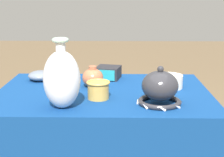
% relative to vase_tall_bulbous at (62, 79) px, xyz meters
% --- Properties ---
extents(display_table, '(1.07, 0.75, 0.73)m').
position_rel_vase_tall_bulbous_xyz_m(display_table, '(0.16, 0.24, -0.21)').
color(display_table, olive).
rests_on(display_table, ground_plane).
extents(vase_tall_bulbous, '(0.16, 0.16, 0.30)m').
position_rel_vase_tall_bulbous_xyz_m(vase_tall_bulbous, '(0.00, 0.00, 0.00)').
color(vase_tall_bulbous, white).
rests_on(vase_tall_bulbous, display_table).
extents(vase_dome_bell, '(0.21, 0.21, 0.18)m').
position_rel_vase_tall_bulbous_xyz_m(vase_dome_bell, '(0.43, 0.06, -0.06)').
color(vase_dome_bell, '#2D2D33').
rests_on(vase_dome_bell, display_table).
extents(mosaic_tile_box, '(0.15, 0.16, 0.07)m').
position_rel_vase_tall_bulbous_xyz_m(mosaic_tile_box, '(0.18, 0.51, -0.09)').
color(mosaic_tile_box, '#232328').
rests_on(mosaic_tile_box, display_table).
extents(cup_wide_ochre, '(0.11, 0.11, 0.08)m').
position_rel_vase_tall_bulbous_xyz_m(cup_wide_ochre, '(0.15, 0.13, -0.08)').
color(cup_wide_ochre, gold).
rests_on(cup_wide_ochre, display_table).
extents(jar_round_terracotta, '(0.11, 0.11, 0.11)m').
position_rel_vase_tall_bulbous_xyz_m(jar_round_terracotta, '(0.11, 0.34, -0.08)').
color(jar_round_terracotta, '#BC6642').
rests_on(jar_round_terracotta, display_table).
extents(bowl_shallow_slate, '(0.14, 0.14, 0.06)m').
position_rel_vase_tall_bulbous_xyz_m(bowl_shallow_slate, '(-0.20, 0.46, -0.10)').
color(bowl_shallow_slate, slate).
rests_on(bowl_shallow_slate, display_table).
extents(pot_squat_ivory, '(0.15, 0.15, 0.07)m').
position_rel_vase_tall_bulbous_xyz_m(pot_squat_ivory, '(0.50, 0.33, -0.10)').
color(pot_squat_ivory, white).
rests_on(pot_squat_ivory, display_table).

